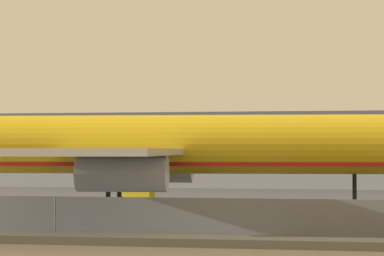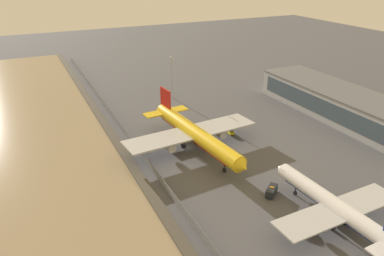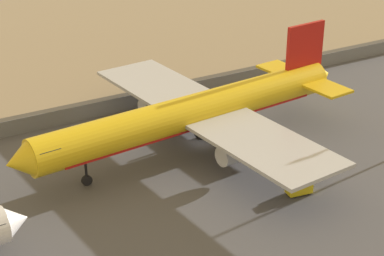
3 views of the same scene
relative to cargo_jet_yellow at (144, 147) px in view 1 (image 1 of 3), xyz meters
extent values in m
plane|color=#4C4C51|center=(-1.61, -1.64, -5.82)|extent=(500.00, 500.00, 0.00)
cube|color=#474238|center=(-1.61, -22.14, -5.57)|extent=(320.00, 3.00, 0.50)
cube|color=slate|center=(-1.61, -17.64, -4.56)|extent=(280.00, 0.08, 2.52)
cylinder|color=slate|center=(-1.61, -17.64, -4.56)|extent=(0.10, 0.10, 2.52)
cylinder|color=yellow|center=(0.82, 0.08, 0.21)|extent=(48.08, 9.31, 4.93)
cube|color=red|center=(0.82, 0.08, -1.14)|extent=(40.84, 7.67, 0.89)
cube|color=#B7BABF|center=(-2.62, 11.28, -0.40)|extent=(12.59, 23.83, 0.49)
cube|color=#B7BABF|center=(-0.51, -11.57, -0.40)|extent=(12.59, 23.83, 0.49)
cylinder|color=#B7BABF|center=(-1.03, 9.59, -2.00)|extent=(6.92, 3.31, 2.71)
cylinder|color=#B7BABF|center=(0.75, -9.61, -2.00)|extent=(6.92, 3.31, 2.71)
cylinder|color=black|center=(17.48, 1.62, -3.69)|extent=(0.34, 0.34, 2.88)
cylinder|color=black|center=(17.48, 1.62, -5.13)|extent=(1.42, 0.67, 1.38)
cylinder|color=black|center=(-2.76, 2.34, -3.69)|extent=(0.39, 0.39, 2.88)
cylinder|color=black|center=(-2.76, 2.34, -5.13)|extent=(1.68, 1.25, 1.59)
cylinder|color=black|center=(-2.28, -2.81, -3.69)|extent=(0.39, 0.39, 2.88)
cylinder|color=black|center=(-2.28, -2.81, -5.13)|extent=(1.68, 1.25, 1.59)
cube|color=yellow|center=(-4.84, 17.05, -5.07)|extent=(3.40, 2.05, 1.11)
cube|color=#283847|center=(-4.44, 16.99, -4.27)|extent=(1.30, 1.43, 0.50)
cylinder|color=black|center=(-3.75, 17.58, -5.47)|extent=(0.72, 0.32, 0.70)
cylinder|color=black|center=(-3.95, 16.23, -5.47)|extent=(0.72, 0.32, 0.70)
cylinder|color=black|center=(-5.72, 17.87, -5.47)|extent=(0.72, 0.32, 0.70)
cylinder|color=black|center=(-5.92, 16.52, -5.47)|extent=(0.72, 0.32, 0.70)
cube|color=#9EA3AD|center=(2.19, 64.89, -0.54)|extent=(80.69, 20.57, 10.56)
cube|color=#3D4C5B|center=(2.19, 54.53, -0.01)|extent=(74.23, 0.16, 6.34)
cube|color=#5B5E63|center=(2.19, 64.89, 4.99)|extent=(81.29, 21.17, 0.50)
camera|label=1|loc=(18.37, -74.38, -0.25)|focal=85.00mm
camera|label=2|loc=(100.03, -48.16, 51.74)|focal=35.00mm
camera|label=3|loc=(41.68, 70.51, 36.32)|focal=60.00mm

